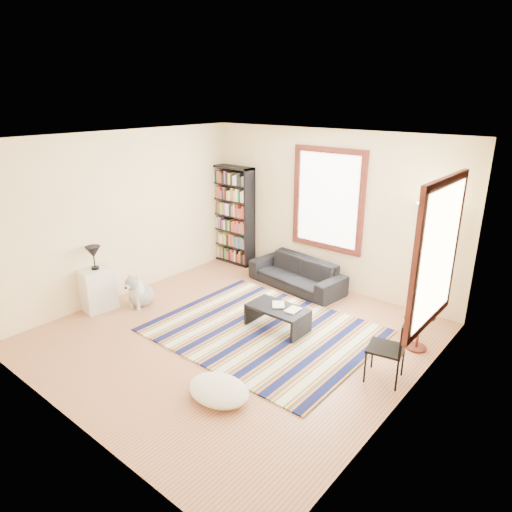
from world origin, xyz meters
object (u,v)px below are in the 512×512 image
Objects in this scene: bookshelf at (234,215)px; white_cabinet at (98,289)px; folding_chair at (386,348)px; dog at (141,289)px; sofa at (297,273)px; floor_cushion at (219,390)px; coffee_table at (278,318)px; floor_lamp at (419,264)px; side_table at (418,331)px.

white_cabinet is (-0.20, -3.08, -0.65)m from bookshelf.
dog is at bearing 176.99° from folding_chair.
floor_cushion is (1.16, -3.24, -0.17)m from sofa.
coffee_table is 2.28m from floor_lamp.
bookshelf is 3.70× the size of side_table.
bookshelf is 3.15m from white_cabinet.
coffee_table is at bearing -35.50° from bookshelf.
floor_lamp reaches higher than sofa.
bookshelf is 2.86× the size of white_cabinet.
folding_chair is at bearing -6.11° from dog.
side_table reaches higher than sofa.
white_cabinet is (-1.98, -2.81, 0.08)m from sofa.
side_table is (1.83, 0.78, 0.09)m from coffee_table.
folding_chair reaches higher than floor_cushion.
sofa is 2.60× the size of white_cabinet.
floor_lamp is 2.16× the size of folding_chair.
white_cabinet is at bearing -143.81° from dog.
folding_chair reaches higher than coffee_table.
white_cabinet is 0.68m from dog.
white_cabinet is at bearing -117.89° from sofa.
folding_chair is at bearing 50.00° from floor_cushion.
bookshelf is at bearing 144.50° from coffee_table.
white_cabinet reaches higher than floor_cushion.
white_cabinet is (-2.67, -1.32, 0.17)m from coffee_table.
sofa is at bearing 62.17° from white_cabinet.
white_cabinet is at bearing 172.12° from floor_cushion.
floor_lamp is 3.44× the size of side_table.
folding_chair is (2.47, -1.67, 0.16)m from sofa.
sofa is 3.43m from white_cabinet.
floor_cushion is 1.47× the size of side_table.
bookshelf reaches higher than floor_cushion.
bookshelf reaches higher than folding_chair.
dog is (-1.55, -2.28, 0.02)m from sofa.
floor_cushion is 1.13× the size of white_cabinet.
sofa is 1.64m from coffee_table.
floor_lamp is at bearing 73.58° from floor_cushion.
floor_lamp is at bearing 9.96° from sofa.
floor_cushion is at bearing -34.20° from dog.
white_cabinet reaches higher than dog.
side_table is 0.98m from folding_chair.
white_cabinet is at bearing -144.79° from floor_lamp.
side_table is (1.37, 2.53, 0.17)m from floor_cushion.
sofa is 3.44m from floor_cushion.
floor_cushion is 3.58m from floor_lamp.
coffee_table is 1.81m from folding_chair.
folding_chair is at bearing 21.65° from white_cabinet.
coffee_table is at bearing 4.75° from dog.
sofa is 2.76m from dog.
sofa is 3.16× the size of dog.
white_cabinet is at bearing -93.75° from bookshelf.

